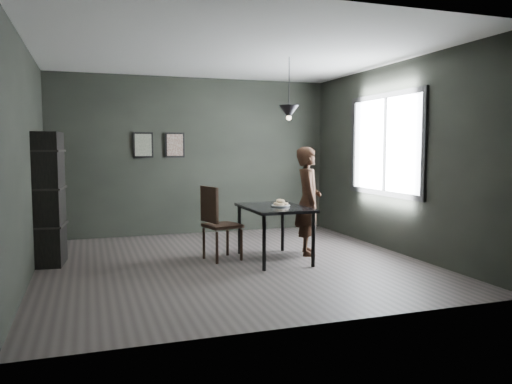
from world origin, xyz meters
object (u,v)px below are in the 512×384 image
object	(u,v)px
pendant_lamp	(289,112)
cafe_table	(274,212)
wood_chair	(216,218)
shelf_unit	(49,199)
woman	(308,201)
white_plate	(281,206)

from	to	relation	value
pendant_lamp	cafe_table	bearing A→B (deg)	-158.20
wood_chair	shelf_unit	bearing A→B (deg)	152.92
wood_chair	pendant_lamp	distance (m)	1.79
shelf_unit	pendant_lamp	size ratio (longest dim) A/B	2.04
cafe_table	woman	distance (m)	0.64
cafe_table	shelf_unit	distance (m)	3.01
white_plate	woman	size ratio (longest dim) A/B	0.15
woman	shelf_unit	xyz separation A→B (m)	(-3.52, 0.51, 0.10)
woman	shelf_unit	distance (m)	3.56
woman	pendant_lamp	xyz separation A→B (m)	(-0.35, -0.09, 1.27)
white_plate	shelf_unit	size ratio (longest dim) A/B	0.13
shelf_unit	pendant_lamp	distance (m)	3.43
white_plate	wood_chair	size ratio (longest dim) A/B	0.22
pendant_lamp	wood_chair	bearing A→B (deg)	172.97
white_plate	shelf_unit	bearing A→B (deg)	165.57
woman	cafe_table	bearing A→B (deg)	126.57
cafe_table	woman	xyz separation A→B (m)	(0.60, 0.19, 0.11)
cafe_table	woman	world-z (taller)	woman
woman	white_plate	bearing A→B (deg)	134.39
woman	pendant_lamp	size ratio (longest dim) A/B	1.81
white_plate	pendant_lamp	world-z (taller)	pendant_lamp
woman	wood_chair	size ratio (longest dim) A/B	1.52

